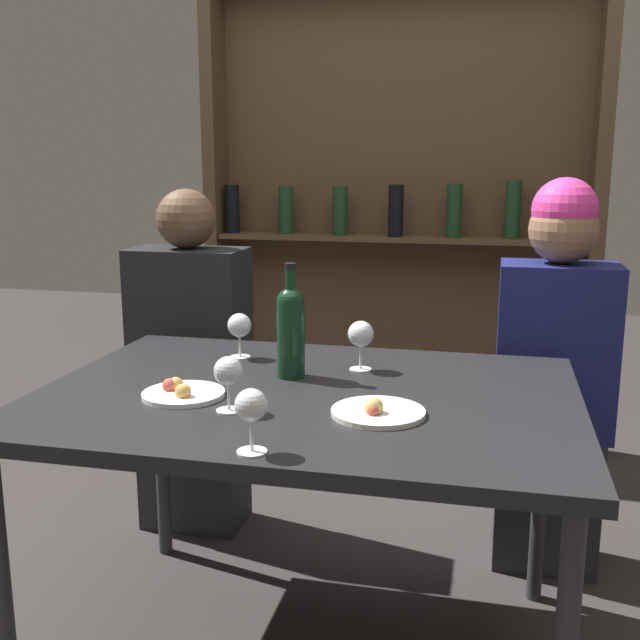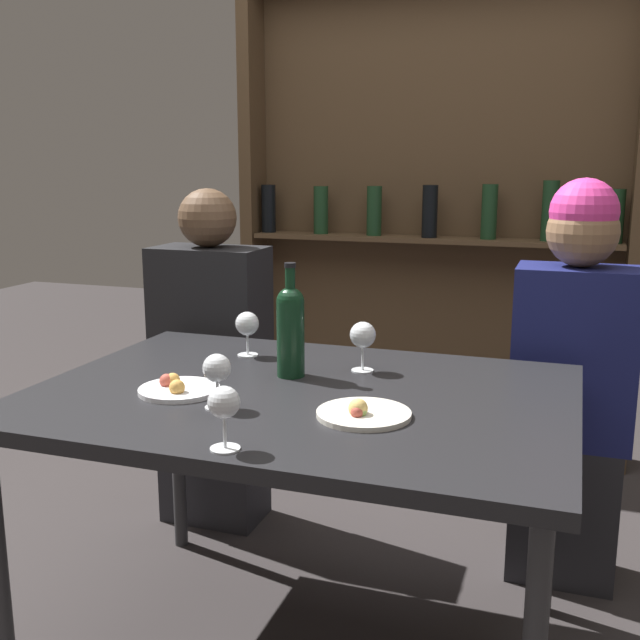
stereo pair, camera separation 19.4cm
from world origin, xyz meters
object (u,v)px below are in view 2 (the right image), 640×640
(wine_glass_1, at_px, (217,370))
(seated_person_left, at_px, (212,369))
(wine_glass_3, at_px, (247,325))
(food_plate_0, at_px, (178,388))
(wine_bottle, at_px, (291,327))
(food_plate_1, at_px, (363,413))
(seated_person_right, at_px, (571,388))
(wine_glass_2, at_px, (363,336))
(wine_glass_0, at_px, (224,405))

(wine_glass_1, distance_m, seated_person_left, 0.98)
(wine_glass_3, bearing_deg, food_plate_0, -92.36)
(wine_bottle, xyz_separation_m, wine_glass_1, (-0.06, -0.30, -0.04))
(food_plate_1, height_order, seated_person_right, seated_person_right)
(wine_glass_1, distance_m, food_plate_1, 0.34)
(wine_glass_1, bearing_deg, wine_glass_3, 106.23)
(wine_glass_1, bearing_deg, wine_glass_2, 60.74)
(wine_glass_0, relative_size, wine_glass_3, 0.99)
(seated_person_right, bearing_deg, food_plate_1, -119.14)
(wine_glass_0, xyz_separation_m, wine_glass_2, (0.10, 0.63, 0.00))
(seated_person_right, bearing_deg, wine_glass_3, -157.44)
(wine_glass_0, distance_m, food_plate_0, 0.42)
(wine_glass_3, relative_size, seated_person_right, 0.10)
(wine_glass_2, bearing_deg, wine_bottle, -147.51)
(food_plate_1, xyz_separation_m, seated_person_left, (-0.78, 0.78, -0.18))
(wine_bottle, bearing_deg, wine_glass_0, -82.90)
(wine_glass_2, relative_size, seated_person_left, 0.11)
(wine_glass_0, height_order, wine_glass_3, same)
(wine_glass_0, relative_size, food_plate_0, 0.65)
(wine_glass_3, distance_m, seated_person_right, 1.00)
(wine_glass_3, bearing_deg, seated_person_left, 129.95)
(wine_bottle, xyz_separation_m, wine_glass_3, (-0.20, 0.16, -0.04))
(wine_glass_3, relative_size, food_plate_0, 0.66)
(food_plate_1, relative_size, seated_person_left, 0.18)
(seated_person_left, bearing_deg, food_plate_1, -45.19)
(wine_glass_3, xyz_separation_m, food_plate_0, (-0.02, -0.38, -0.08))
(wine_glass_3, distance_m, seated_person_left, 0.55)
(wine_glass_2, relative_size, wine_glass_3, 1.04)
(food_plate_1, bearing_deg, wine_glass_2, 105.94)
(wine_glass_1, relative_size, food_plate_1, 0.61)
(wine_glass_2, height_order, food_plate_1, wine_glass_2)
(food_plate_0, relative_size, seated_person_right, 0.16)
(wine_glass_0, relative_size, seated_person_left, 0.11)
(wine_glass_2, height_order, seated_person_left, seated_person_left)
(wine_glass_0, bearing_deg, seated_person_left, 118.56)
(seated_person_left, bearing_deg, wine_glass_0, -61.44)
(wine_glass_0, bearing_deg, wine_glass_3, 110.97)
(wine_glass_0, height_order, wine_glass_2, wine_glass_2)
(wine_glass_0, distance_m, seated_person_right, 1.25)
(wine_glass_3, bearing_deg, wine_glass_2, -7.87)
(food_plate_0, bearing_deg, wine_glass_2, 41.14)
(wine_bottle, distance_m, seated_person_left, 0.79)
(wine_glass_2, xyz_separation_m, food_plate_1, (0.10, -0.36, -0.09))
(wine_bottle, height_order, wine_glass_3, wine_bottle)
(wine_glass_2, bearing_deg, wine_glass_3, 172.13)
(seated_person_left, bearing_deg, seated_person_right, -0.00)
(seated_person_right, bearing_deg, wine_glass_1, -132.69)
(wine_glass_2, bearing_deg, seated_person_right, 38.21)
(food_plate_0, distance_m, food_plate_1, 0.48)
(wine_bottle, relative_size, seated_person_left, 0.25)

